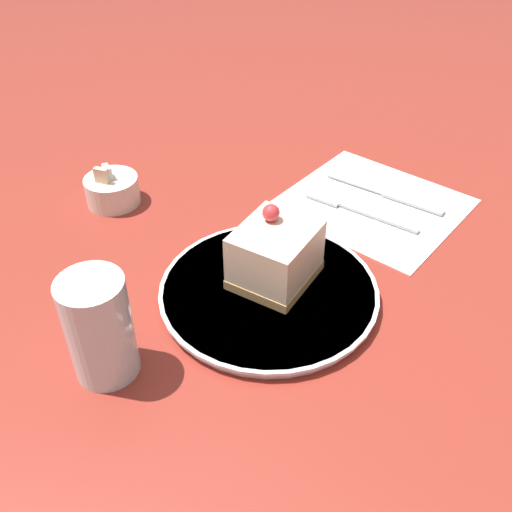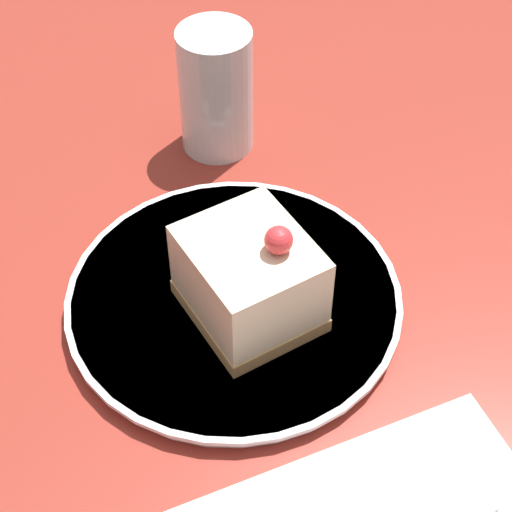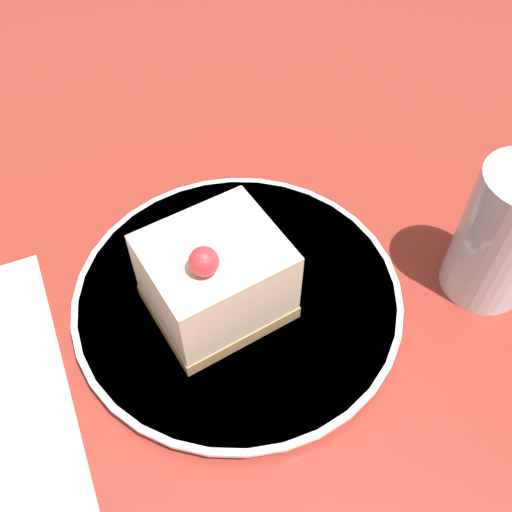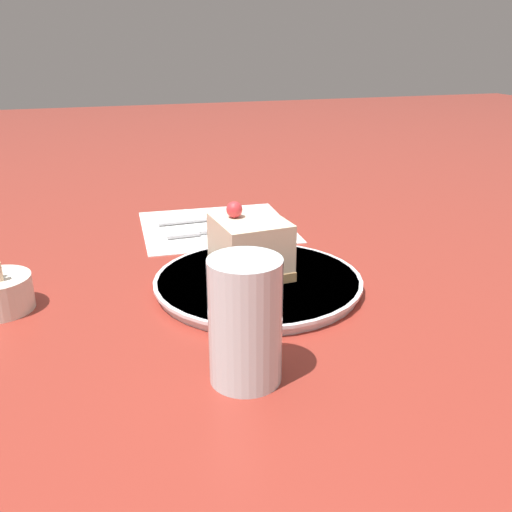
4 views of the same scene
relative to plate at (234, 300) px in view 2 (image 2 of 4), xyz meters
name	(u,v)px [view 2 (image 2 of 4)]	position (x,y,z in m)	size (l,w,h in m)	color
ground_plane	(276,327)	(0.03, 0.02, -0.01)	(4.00, 4.00, 0.00)	maroon
plate	(234,300)	(0.00, 0.00, 0.00)	(0.25, 0.25, 0.01)	white
cake_slice	(250,279)	(0.02, 0.00, 0.04)	(0.10, 0.09, 0.09)	#AD8451
drinking_glass	(216,91)	(-0.18, 0.07, 0.05)	(0.07, 0.07, 0.12)	silver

